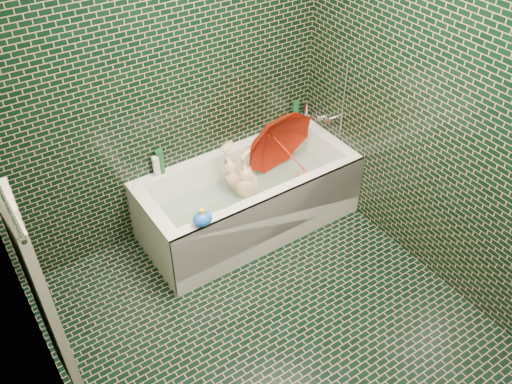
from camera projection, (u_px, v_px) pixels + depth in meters
floor at (276, 335)px, 3.63m from camera, size 2.80×2.80×0.00m
wall_back at (163, 84)px, 3.73m from camera, size 2.80×0.00×2.80m
wall_left at (31, 301)px, 2.27m from camera, size 0.00×2.80×2.80m
wall_right at (450, 118)px, 3.39m from camera, size 0.00×2.80×2.80m
bathtub at (250, 205)px, 4.33m from camera, size 1.70×0.75×0.55m
bath_mat at (249, 209)px, 4.38m from camera, size 1.35×0.47×0.01m
water at (248, 195)px, 4.29m from camera, size 1.48×0.53×0.00m
towel_rail at (5, 201)px, 2.23m from camera, size 0.02×0.58×0.02m
towel at (42, 292)px, 2.59m from camera, size 0.08×0.44×1.12m
faucet at (334, 114)px, 4.33m from camera, size 0.18×0.19×0.55m
child at (246, 191)px, 4.31m from camera, size 1.03×0.58×0.44m
umbrella at (287, 152)px, 4.25m from camera, size 0.71×0.75×0.76m
soap_bottle_a at (305, 120)px, 4.67m from camera, size 0.13×0.13×0.27m
soap_bottle_b at (299, 124)px, 4.62m from camera, size 0.12×0.13×0.21m
soap_bottle_c at (304, 121)px, 4.67m from camera, size 0.16×0.16×0.15m
bottle_right_tall at (296, 113)px, 4.57m from camera, size 0.06×0.06×0.21m
bottle_right_pump at (306, 112)px, 4.62m from camera, size 0.06×0.06×0.17m
bottle_left_tall at (160, 162)px, 4.04m from camera, size 0.07×0.07×0.20m
bottle_left_short at (156, 167)px, 4.02m from camera, size 0.06×0.06×0.17m
rubber_duck at (286, 124)px, 4.55m from camera, size 0.11×0.09×0.09m
bath_toy at (202, 219)px, 3.62m from camera, size 0.15×0.13×0.13m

